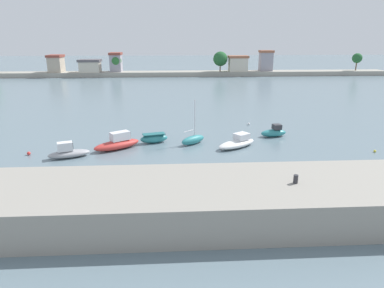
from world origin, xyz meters
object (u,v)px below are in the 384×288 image
object	(u,v)px
mooring_buoy_2	(249,124)
moored_boat_4	(237,143)
moored_boat_3	(193,140)
moored_boat_1	(118,143)
moored_boat_0	(68,152)
mooring_buoy_1	(375,151)
moored_boat_5	(274,132)
mooring_buoy_0	(29,153)
mooring_bollard	(296,179)
moored_boat_2	(154,138)

from	to	relation	value
mooring_buoy_2	moored_boat_4	bearing A→B (deg)	-109.23
moored_boat_4	moored_boat_3	bearing A→B (deg)	129.36
moored_boat_1	moored_boat_3	size ratio (longest dim) A/B	1.06
moored_boat_0	mooring_buoy_1	xyz separation A→B (m)	(32.86, -0.27, -0.44)
moored_boat_3	moored_boat_5	xyz separation A→B (m)	(10.36, 2.54, 0.03)
mooring_buoy_1	moored_boat_4	bearing A→B (deg)	169.40
moored_boat_0	mooring_buoy_0	world-z (taller)	moored_boat_0
moored_boat_0	moored_boat_4	bearing A→B (deg)	-11.57
moored_boat_3	mooring_buoy_2	size ratio (longest dim) A/B	15.43
moored_boat_3	mooring_buoy_2	bearing A→B (deg)	4.85
moored_boat_3	moored_boat_5	size ratio (longest dim) A/B	1.48
moored_boat_5	mooring_buoy_1	world-z (taller)	moored_boat_5
moored_boat_0	mooring_buoy_0	xyz separation A→B (m)	(-4.46, 1.01, -0.38)
moored_boat_4	moored_boat_5	bearing A→B (deg)	2.58
moored_boat_0	mooring_buoy_2	size ratio (longest dim) A/B	13.38
mooring_buoy_0	mooring_buoy_1	distance (m)	37.34
mooring_bollard	moored_boat_3	xyz separation A→B (m)	(-5.87, 17.61, -2.37)
moored_boat_5	mooring_buoy_1	distance (m)	11.46
moored_boat_4	mooring_buoy_0	bearing A→B (deg)	149.52
moored_boat_0	moored_boat_5	xyz separation A→B (m)	(23.61, 6.49, -0.00)
moored_boat_2	mooring_buoy_2	bearing A→B (deg)	16.16
mooring_bollard	moored_boat_2	size ratio (longest dim) A/B	0.17
moored_boat_4	mooring_buoy_1	distance (m)	14.89
mooring_bollard	moored_boat_0	distance (m)	23.61
moored_boat_4	moored_boat_5	distance (m)	6.72
mooring_bollard	moored_boat_1	world-z (taller)	mooring_bollard
moored_boat_2	moored_boat_4	distance (m)	9.82
moored_boat_1	mooring_buoy_0	distance (m)	9.31
moored_boat_1	moored_boat_4	xyz separation A→B (m)	(13.53, -0.13, -0.14)
mooring_buoy_1	mooring_buoy_2	size ratio (longest dim) A/B	0.80
moored_boat_1	moored_boat_2	size ratio (longest dim) A/B	1.58
moored_boat_4	mooring_buoy_0	world-z (taller)	moored_boat_4
mooring_buoy_2	moored_boat_0	bearing A→B (deg)	-150.04
moored_boat_4	moored_boat_1	bearing A→B (deg)	145.26
moored_boat_1	moored_boat_5	bearing A→B (deg)	-22.22
moored_boat_0	moored_boat_2	size ratio (longest dim) A/B	1.29
moored_boat_0	mooring_buoy_1	bearing A→B (deg)	-19.76
mooring_buoy_1	moored_boat_3	bearing A→B (deg)	167.88
moored_boat_0	mooring_buoy_2	distance (m)	25.09
mooring_bollard	mooring_buoy_0	bearing A→B (deg)	148.10
mooring_buoy_2	moored_boat_3	bearing A→B (deg)	-134.68
moored_boat_0	moored_boat_5	distance (m)	24.48
mooring_bollard	moored_boat_1	xyz separation A→B (m)	(-14.41, 16.27, -2.23)
moored_boat_5	mooring_buoy_1	xyz separation A→B (m)	(9.25, -6.76, -0.43)
moored_boat_4	mooring_buoy_2	world-z (taller)	moored_boat_4
moored_boat_0	moored_boat_5	size ratio (longest dim) A/B	1.28
moored_boat_0	mooring_buoy_2	xyz separation A→B (m)	(21.73, 12.53, -0.40)
moored_boat_4	moored_boat_5	world-z (taller)	moored_boat_5
moored_boat_5	moored_boat_3	bearing A→B (deg)	-175.85
mooring_bollard	moored_boat_2	world-z (taller)	mooring_bollard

